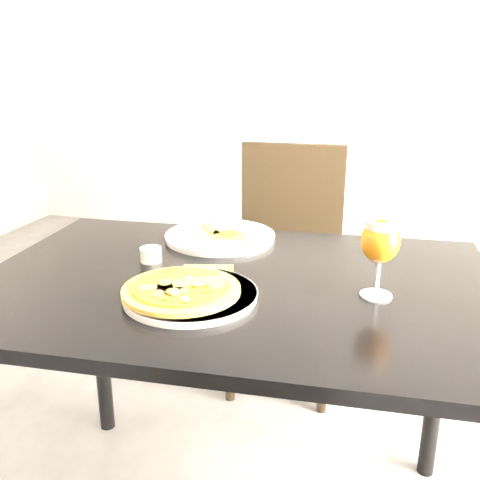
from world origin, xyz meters
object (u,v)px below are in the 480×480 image
(dining_table, at_px, (235,314))
(beer_glass, at_px, (380,242))
(chair_far, at_px, (287,256))
(pizza, at_px, (182,288))

(dining_table, height_order, beer_glass, beer_glass)
(chair_far, distance_m, pizza, 1.00)
(pizza, bearing_deg, dining_table, 60.45)
(pizza, distance_m, beer_glass, 0.43)
(chair_far, bearing_deg, beer_glass, -70.81)
(pizza, xyz_separation_m, beer_glass, (0.40, 0.13, 0.10))
(dining_table, relative_size, pizza, 4.97)
(dining_table, distance_m, pizza, 0.19)
(chair_far, distance_m, beer_glass, 0.98)
(pizza, bearing_deg, beer_glass, 17.55)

